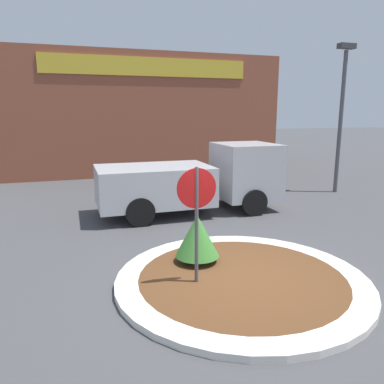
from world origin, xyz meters
name	(u,v)px	position (x,y,z in m)	size (l,w,h in m)	color
ground_plane	(241,282)	(0.00, 0.00, 0.00)	(120.00, 120.00, 0.00)	#474749
traffic_island	(241,279)	(0.00, 0.00, 0.06)	(4.92, 4.92, 0.13)	silver
stop_sign	(197,205)	(-0.91, 0.07, 1.62)	(0.74, 0.07, 2.32)	#4C4C51
island_shrub	(197,235)	(-0.58, 0.98, 0.71)	(0.94, 0.94, 1.03)	brown
utility_truck	(195,179)	(0.83, 5.33, 1.10)	(5.96, 2.32, 2.23)	#B2B2B7
storefront_building	(139,114)	(0.90, 15.90, 3.14)	(14.67, 6.07, 6.28)	brown
light_pole	(342,107)	(7.42, 6.55, 3.48)	(0.70, 0.30, 5.88)	#4C4C51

